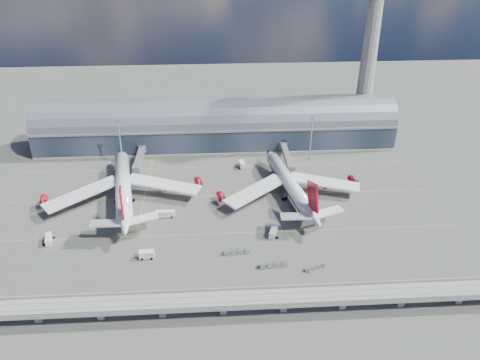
{
  "coord_description": "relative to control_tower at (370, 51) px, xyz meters",
  "views": [
    {
      "loc": [
        -1.35,
        -169.22,
        114.74
      ],
      "look_at": [
        9.5,
        10.0,
        14.0
      ],
      "focal_mm": 35.0,
      "sensor_mm": 36.0,
      "label": 1
    }
  ],
  "objects": [
    {
      "name": "airliner_right",
      "position": [
        -51.47,
        -65.26,
        -45.69
      ],
      "size": [
        68.81,
        72.0,
        22.93
      ],
      "rotation": [
        0.0,
        0.0,
        0.18
      ],
      "color": "white",
      "rests_on": "ground"
    },
    {
      "name": "terminal",
      "position": [
        -85.0,
        -5.01,
        -40.3
      ],
      "size": [
        200.0,
        30.0,
        28.0
      ],
      "color": "#1F2A35",
      "rests_on": "ground"
    },
    {
      "name": "jet_bridge_right",
      "position": [
        -48.31,
        -31.82,
        -46.46
      ],
      "size": [
        4.4,
        32.0,
        7.25
      ],
      "color": "gray",
      "rests_on": "ground"
    },
    {
      "name": "service_truck_3",
      "position": [
        -63.16,
        -95.98,
        -50.1
      ],
      "size": [
        4.3,
        6.67,
        3.01
      ],
      "rotation": [
        0.0,
        0.0,
        -0.34
      ],
      "color": "silver",
      "rests_on": "ground"
    },
    {
      "name": "airliner_left",
      "position": [
        -128.76,
        -64.14,
        -44.87
      ],
      "size": [
        73.65,
        77.53,
        23.7
      ],
      "rotation": [
        0.0,
        0.0,
        0.18
      ],
      "color": "white",
      "rests_on": "ground"
    },
    {
      "name": "jet_bridge_left",
      "position": [
        -125.71,
        -29.88,
        -46.46
      ],
      "size": [
        4.4,
        28.0,
        7.25
      ],
      "color": "gray",
      "rests_on": "ground"
    },
    {
      "name": "floodlight_mast_right",
      "position": [
        -35.0,
        -28.0,
        -38.0
      ],
      "size": [
        3.0,
        0.7,
        25.7
      ],
      "color": "gray",
      "rests_on": "ground"
    },
    {
      "name": "cargo_train_0",
      "position": [
        -65.32,
        -115.65,
        -50.69
      ],
      "size": [
        11.01,
        2.69,
        1.82
      ],
      "rotation": [
        0.0,
        0.0,
        1.48
      ],
      "color": "gray",
      "rests_on": "ground"
    },
    {
      "name": "service_truck_2",
      "position": [
        -108.7,
        -79.19,
        -50.04
      ],
      "size": [
        8.47,
        2.7,
        3.06
      ],
      "rotation": [
        0.0,
        0.0,
        1.56
      ],
      "color": "silver",
      "rests_on": "ground"
    },
    {
      "name": "service_truck_4",
      "position": [
        -72.13,
        -34.43,
        -49.99
      ],
      "size": [
        3.4,
        5.91,
        3.26
      ],
      "rotation": [
        0.0,
        0.0,
        0.14
      ],
      "color": "silver",
      "rests_on": "ground"
    },
    {
      "name": "service_truck_0",
      "position": [
        -154.38,
        -94.85,
        -50.16
      ],
      "size": [
        3.82,
        7.24,
        2.86
      ],
      "rotation": [
        0.0,
        0.0,
        0.24
      ],
      "color": "silver",
      "rests_on": "ground"
    },
    {
      "name": "service_truck_5",
      "position": [
        -130.98,
        -54.38,
        -50.11
      ],
      "size": [
        6.34,
        5.63,
        2.98
      ],
      "rotation": [
        0.0,
        0.0,
        0.92
      ],
      "color": "silver",
      "rests_on": "ground"
    },
    {
      "name": "guideway",
      "position": [
        -85.0,
        -138.0,
        -46.34
      ],
      "size": [
        220.0,
        8.5,
        7.2
      ],
      "color": "gray",
      "rests_on": "ground"
    },
    {
      "name": "taxi_lines",
      "position": [
        -85.0,
        -60.89,
        -51.63
      ],
      "size": [
        200.0,
        80.12,
        0.01
      ],
      "color": "gold",
      "rests_on": "ground"
    },
    {
      "name": "floodlight_mast_left",
      "position": [
        -135.0,
        -28.0,
        -38.0
      ],
      "size": [
        3.0,
        0.7,
        25.7
      ],
      "color": "gray",
      "rests_on": "ground"
    },
    {
      "name": "cargo_train_1",
      "position": [
        -78.56,
        -107.07,
        -50.7
      ],
      "size": [
        10.83,
        2.39,
        1.79
      ],
      "rotation": [
        0.0,
        0.0,
        1.5
      ],
      "color": "gray",
      "rests_on": "ground"
    },
    {
      "name": "service_truck_1",
      "position": [
        -113.62,
        -107.53,
        -49.97
      ],
      "size": [
        5.79,
        3.0,
        3.31
      ],
      "rotation": [
        0.0,
        0.0,
        1.6
      ],
      "color": "silver",
      "rests_on": "ground"
    },
    {
      "name": "control_tower",
      "position": [
        0.0,
        0.0,
        0.0
      ],
      "size": [
        19.0,
        19.0,
        103.0
      ],
      "color": "gray",
      "rests_on": "ground"
    },
    {
      "name": "cargo_train_2",
      "position": [
        -49.84,
        -117.86,
        -50.88
      ],
      "size": [
        8.6,
        4.37,
        1.45
      ],
      "rotation": [
        0.0,
        0.0,
        1.21
      ],
      "color": "gray",
      "rests_on": "ground"
    },
    {
      "name": "ground",
      "position": [
        -85.0,
        -83.0,
        -51.64
      ],
      "size": [
        500.0,
        500.0,
        0.0
      ],
      "primitive_type": "plane",
      "color": "#474744",
      "rests_on": "ground"
    }
  ]
}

